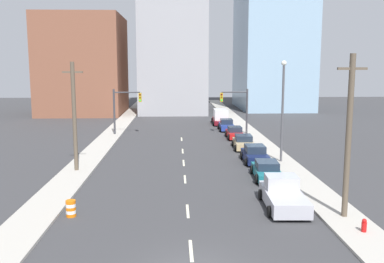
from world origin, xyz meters
name	(u,v)px	position (x,y,z in m)	size (l,w,h in m)	color
sidewalk_left	(120,125)	(-8.66, 44.20, 0.07)	(2.55, 88.41, 0.15)	#ADA89E
sidewalk_right	(240,125)	(8.66, 44.20, 0.07)	(2.55, 88.41, 0.15)	#ADA89E
lane_stripe_at_2m	(191,250)	(0.00, 2.00, 0.00)	(0.16, 2.40, 0.01)	beige
lane_stripe_at_7m	(188,211)	(0.00, 7.45, 0.00)	(0.16, 2.40, 0.01)	beige
lane_stripe_at_15m	(185,179)	(0.00, 14.64, 0.00)	(0.16, 2.40, 0.01)	beige
lane_stripe_at_20m	(184,163)	(0.00, 20.12, 0.00)	(0.16, 2.40, 0.01)	beige
lane_stripe_at_25m	(183,151)	(0.00, 25.44, 0.00)	(0.16, 2.40, 0.01)	beige
lane_stripe_at_33m	(182,139)	(0.00, 32.54, 0.00)	(0.16, 2.40, 0.01)	beige
building_brick_left	(84,65)	(-17.05, 61.23, 8.62)	(14.00, 16.00, 17.23)	brown
building_office_center	(173,27)	(-1.12, 65.23, 15.66)	(12.00, 20.00, 31.32)	#99999E
building_glass_right	(272,35)	(18.58, 69.23, 14.49)	(13.00, 20.00, 28.98)	#8CADC6
traffic_signal_left	(122,106)	(-7.21, 35.73, 3.64)	(3.48, 0.35, 5.69)	#38383D
traffic_signal_right	(239,105)	(7.17, 35.73, 3.64)	(3.48, 0.35, 5.69)	#38383D
utility_pole_right_near	(349,136)	(8.73, 5.86, 4.69)	(1.60, 0.32, 9.13)	brown
utility_pole_left_mid	(74,116)	(-8.72, 17.27, 4.52)	(1.60, 0.32, 8.80)	brown
traffic_barrel	(71,208)	(-6.65, 6.79, 0.47)	(0.56, 0.56, 0.95)	orange
street_lamp	(283,105)	(8.59, 19.82, 5.14)	(0.44, 0.44, 8.93)	#4C4C51
fire_hydrant	(364,227)	(8.83, 3.57, 0.41)	(0.26, 0.26, 0.84)	red
pickup_truck_silver	(283,195)	(5.79, 7.96, 0.74)	(2.60, 5.29, 1.81)	#B2B2BC
sedan_teal	(267,170)	(6.20, 14.55, 0.64)	(2.29, 4.76, 1.37)	#196B75
sedan_navy	(255,154)	(6.33, 20.16, 0.70)	(2.19, 4.41, 1.54)	#141E47
sedan_tan	(243,142)	(6.32, 26.52, 0.66)	(2.28, 4.68, 1.43)	tan
sedan_red	(235,133)	(6.28, 32.83, 0.65)	(2.01, 4.34, 1.41)	red
sedan_blue	(226,125)	(6.05, 39.20, 0.69)	(2.08, 4.45, 1.52)	navy
box_truck_maroon	(221,117)	(5.91, 45.32, 1.04)	(2.57, 6.13, 2.20)	maroon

